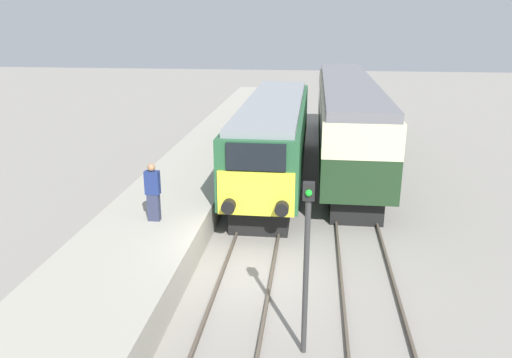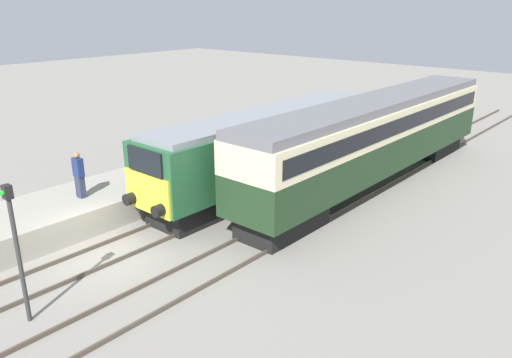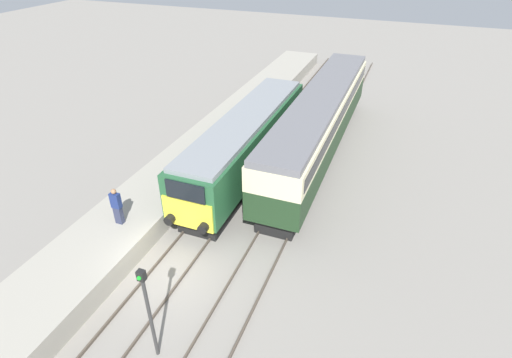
{
  "view_description": "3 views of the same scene",
  "coord_description": "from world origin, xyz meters",
  "px_view_note": "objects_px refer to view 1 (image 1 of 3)",
  "views": [
    {
      "loc": [
        1.74,
        -12.79,
        7.06
      ],
      "look_at": [
        0.0,
        2.12,
        2.22
      ],
      "focal_mm": 35.0,
      "sensor_mm": 36.0,
      "label": 1
    },
    {
      "loc": [
        14.02,
        -8.04,
        8.22
      ],
      "look_at": [
        1.7,
        6.12,
        1.6
      ],
      "focal_mm": 35.0,
      "sensor_mm": 36.0,
      "label": 2
    },
    {
      "loc": [
        7.93,
        -10.04,
        12.52
      ],
      "look_at": [
        1.7,
        6.12,
        1.6
      ],
      "focal_mm": 28.0,
      "sensor_mm": 36.0,
      "label": 3
    }
  ],
  "objects_px": {
    "locomotive": "(274,135)",
    "person_on_platform": "(153,192)",
    "signal_post": "(307,256)",
    "passenger_carriage": "(347,112)"
  },
  "relations": [
    {
      "from": "person_on_platform",
      "to": "signal_post",
      "type": "bearing_deg",
      "value": -43.56
    },
    {
      "from": "passenger_carriage",
      "to": "signal_post",
      "type": "xyz_separation_m",
      "value": [
        -1.7,
        -16.11,
        -0.16
      ]
    },
    {
      "from": "person_on_platform",
      "to": "locomotive",
      "type": "bearing_deg",
      "value": 68.45
    },
    {
      "from": "person_on_platform",
      "to": "passenger_carriage",
      "type": "bearing_deg",
      "value": 60.73
    },
    {
      "from": "locomotive",
      "to": "person_on_platform",
      "type": "bearing_deg",
      "value": -111.55
    },
    {
      "from": "person_on_platform",
      "to": "signal_post",
      "type": "height_order",
      "value": "signal_post"
    },
    {
      "from": "signal_post",
      "to": "locomotive",
      "type": "bearing_deg",
      "value": 97.84
    },
    {
      "from": "locomotive",
      "to": "person_on_platform",
      "type": "xyz_separation_m",
      "value": [
        -3.08,
        -7.81,
        -0.09
      ]
    },
    {
      "from": "locomotive",
      "to": "passenger_carriage",
      "type": "relative_size",
      "value": 0.77
    },
    {
      "from": "person_on_platform",
      "to": "signal_post",
      "type": "xyz_separation_m",
      "value": [
        4.78,
        -4.55,
        0.38
      ]
    }
  ]
}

